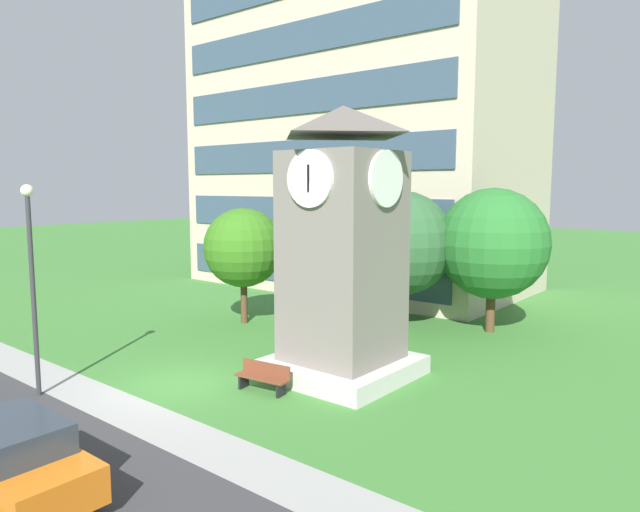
# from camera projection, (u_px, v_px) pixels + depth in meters

# --- Properties ---
(ground_plane) EXTENTS (160.00, 160.00, 0.00)m
(ground_plane) POSITION_uv_depth(u_px,v_px,m) (178.00, 384.00, 18.52)
(ground_plane) COLOR #3D7A33
(kerb_strip) EXTENTS (120.00, 1.60, 0.01)m
(kerb_strip) POSITION_uv_depth(u_px,v_px,m) (113.00, 405.00, 16.76)
(kerb_strip) COLOR #9E9E99
(kerb_strip) RESTS_ON ground
(office_building) EXTENTS (20.35, 11.11, 19.20)m
(office_building) POSITION_uv_depth(u_px,v_px,m) (359.00, 134.00, 36.38)
(office_building) COLOR beige
(office_building) RESTS_ON ground
(clock_tower) EXTENTS (4.29, 4.29, 8.85)m
(clock_tower) POSITION_uv_depth(u_px,v_px,m) (343.00, 260.00, 18.90)
(clock_tower) COLOR slate
(clock_tower) RESTS_ON ground
(park_bench) EXTENTS (1.85, 0.72, 0.88)m
(park_bench) POSITION_uv_depth(u_px,v_px,m) (263.00, 377.00, 17.82)
(park_bench) COLOR brown
(park_bench) RESTS_ON ground
(street_lamp) EXTENTS (0.36, 0.36, 6.36)m
(street_lamp) POSITION_uv_depth(u_px,v_px,m) (32.00, 268.00, 17.07)
(street_lamp) COLOR #333338
(street_lamp) RESTS_ON ground
(tree_by_building) EXTENTS (3.64, 3.64, 5.33)m
(tree_by_building) POSITION_uv_depth(u_px,v_px,m) (243.00, 248.00, 26.46)
(tree_by_building) COLOR #513823
(tree_by_building) RESTS_ON ground
(tree_streetside) EXTENTS (4.64, 4.64, 6.12)m
(tree_streetside) POSITION_uv_depth(u_px,v_px,m) (401.00, 243.00, 25.62)
(tree_streetside) COLOR #513823
(tree_streetside) RESTS_ON ground
(tree_near_tower) EXTENTS (4.76, 4.76, 6.25)m
(tree_near_tower) POSITION_uv_depth(u_px,v_px,m) (493.00, 244.00, 24.75)
(tree_near_tower) COLOR #513823
(tree_near_tower) RESTS_ON ground
(parked_car_orange) EXTENTS (4.62, 1.91, 1.69)m
(parked_car_orange) POSITION_uv_depth(u_px,v_px,m) (11.00, 458.00, 11.65)
(parked_car_orange) COLOR orange
(parked_car_orange) RESTS_ON ground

